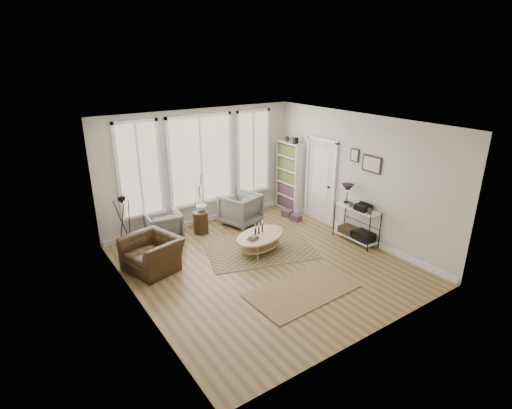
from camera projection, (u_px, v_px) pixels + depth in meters
room at (265, 199)px, 7.83m from camera, size 5.50×5.54×2.90m
bay_window at (201, 162)px, 9.83m from camera, size 4.14×0.12×2.24m
door at (321, 179)px, 10.15m from camera, size 0.09×1.06×2.22m
bookcase at (290, 176)px, 10.97m from camera, size 0.31×0.85×2.06m
low_shelf at (356, 221)px, 9.14m from camera, size 0.38×1.08×1.30m
wall_art at (367, 162)px, 8.79m from camera, size 0.04×0.88×0.44m
rug_main at (259, 248)px, 8.99m from camera, size 2.76×2.37×0.01m
rug_runner at (302, 290)px, 7.35m from camera, size 2.06×1.21×0.01m
coffee_table at (260, 239)px, 8.72m from camera, size 1.47×1.17×0.59m
armchair_left at (164, 227)px, 9.23m from camera, size 0.85×0.87×0.71m
armchair_right at (240, 209)px, 10.17m from camera, size 1.09×1.11×0.80m
side_table at (200, 205)px, 9.52m from camera, size 0.36×0.36×1.51m
vase at (201, 205)px, 9.65m from camera, size 0.25×0.25×0.26m
accent_chair at (152, 253)px, 8.01m from camera, size 1.27×1.18×0.69m
tripod_camera at (125, 227)px, 8.62m from camera, size 0.46×0.46×1.29m
book_stack_near at (287, 213)px, 10.75m from camera, size 0.27×0.31×0.17m
book_stack_far at (296, 218)px, 10.47m from camera, size 0.24×0.28×0.16m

